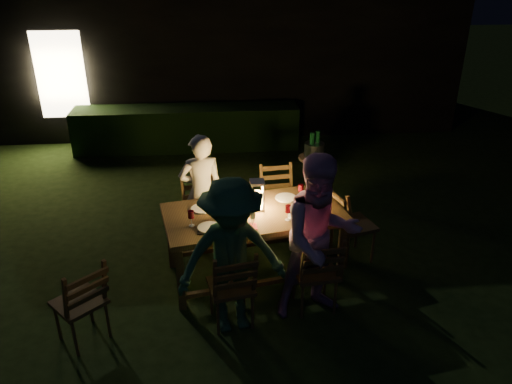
{
  "coord_description": "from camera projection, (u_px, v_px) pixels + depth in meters",
  "views": [
    {
      "loc": [
        -0.02,
        -5.4,
        3.46
      ],
      "look_at": [
        0.45,
        -0.27,
        0.95
      ],
      "focal_mm": 35.0,
      "sensor_mm": 36.0,
      "label": 1
    }
  ],
  "objects": [
    {
      "name": "napkin_right",
      "position": [
        310.0,
        217.0,
        5.43
      ],
      "size": [
        0.18,
        0.14,
        0.01
      ],
      "primitive_type": "cube",
      "color": "red",
      "rests_on": "dining_table"
    },
    {
      "name": "bottle_bucket_a",
      "position": [
        312.0,
        148.0,
        7.45
      ],
      "size": [
        0.07,
        0.07,
        0.32
      ],
      "primitive_type": "cylinder",
      "color": "#0F471E",
      "rests_on": "side_table"
    },
    {
      "name": "phone",
      "position": [
        204.0,
        232.0,
        5.14
      ],
      "size": [
        0.14,
        0.07,
        0.01
      ],
      "primitive_type": "cube",
      "color": "black",
      "rests_on": "dining_table"
    },
    {
      "name": "wineglass_e",
      "position": [
        253.0,
        219.0,
        5.23
      ],
      "size": [
        0.06,
        0.06,
        0.18
      ],
      "primitive_type": null,
      "color": "silver",
      "rests_on": "dining_table"
    },
    {
      "name": "chair_end",
      "position": [
        351.0,
        236.0,
        6.08
      ],
      "size": [
        0.6,
        0.58,
        1.03
      ],
      "rotation": [
        0.0,
        0.0,
        -1.3
      ],
      "color": "#4F321A",
      "rests_on": "ground"
    },
    {
      "name": "ice_bucket",
      "position": [
        314.0,
        150.0,
        7.51
      ],
      "size": [
        0.3,
        0.3,
        0.22
      ],
      "primitive_type": "cylinder",
      "color": "#A5A8AD",
      "rests_on": "side_table"
    },
    {
      "name": "chair_far_right",
      "position": [
        279.0,
        215.0,
        6.59
      ],
      "size": [
        0.48,
        0.51,
        0.99
      ],
      "rotation": [
        0.0,
        0.0,
        3.24
      ],
      "color": "#4F321A",
      "rests_on": "ground"
    },
    {
      "name": "chair_spare",
      "position": [
        83.0,
        315.0,
        4.8
      ],
      "size": [
        0.62,
        0.63,
        0.96
      ],
      "rotation": [
        0.0,
        0.0,
        0.73
      ],
      "color": "#4F321A",
      "rests_on": "ground"
    },
    {
      "name": "bottle_table",
      "position": [
        232.0,
        203.0,
        5.43
      ],
      "size": [
        0.07,
        0.07,
        0.28
      ],
      "primitive_type": "cylinder",
      "color": "#0F471E",
      "rests_on": "dining_table"
    },
    {
      "name": "dining_table",
      "position": [
        254.0,
        218.0,
        5.59
      ],
      "size": [
        2.13,
        1.34,
        0.83
      ],
      "rotation": [
        0.0,
        0.0,
        0.19
      ],
      "color": "#4F321A",
      "rests_on": "ground"
    },
    {
      "name": "wineglass_d",
      "position": [
        301.0,
        191.0,
        5.83
      ],
      "size": [
        0.06,
        0.06,
        0.18
      ],
      "primitive_type": null,
      "color": "#59070F",
      "rests_on": "dining_table"
    },
    {
      "name": "side_table",
      "position": [
        314.0,
        161.0,
        7.59
      ],
      "size": [
        0.47,
        0.47,
        0.63
      ],
      "color": "#8D6946",
      "rests_on": "ground"
    },
    {
      "name": "lantern",
      "position": [
        257.0,
        197.0,
        5.54
      ],
      "size": [
        0.16,
        0.16,
        0.35
      ],
      "color": "white",
      "rests_on": "dining_table"
    },
    {
      "name": "wineglass_b",
      "position": [
        191.0,
        218.0,
        5.24
      ],
      "size": [
        0.06,
        0.06,
        0.18
      ],
      "primitive_type": null,
      "color": "#59070F",
      "rests_on": "dining_table"
    },
    {
      "name": "plate_near_right",
      "position": [
        299.0,
        215.0,
        5.47
      ],
      "size": [
        0.25,
        0.25,
        0.01
      ],
      "primitive_type": "cylinder",
      "color": "white",
      "rests_on": "dining_table"
    },
    {
      "name": "person_opp_right",
      "position": [
        320.0,
        239.0,
        4.93
      ],
      "size": [
        0.97,
        0.82,
        1.77
      ],
      "primitive_type": "imported",
      "rotation": [
        0.0,
        0.0,
        0.19
      ],
      "color": "#CC8CBE",
      "rests_on": "ground"
    },
    {
      "name": "napkin_left",
      "position": [
        249.0,
        227.0,
        5.24
      ],
      "size": [
        0.18,
        0.14,
        0.01
      ],
      "primitive_type": "cube",
      "color": "red",
      "rests_on": "dining_table"
    },
    {
      "name": "wineglass_c",
      "position": [
        288.0,
        213.0,
        5.35
      ],
      "size": [
        0.06,
        0.06,
        0.18
      ],
      "primitive_type": null,
      "color": "#59070F",
      "rests_on": "dining_table"
    },
    {
      "name": "person_house_side",
      "position": [
        201.0,
        192.0,
        6.19
      ],
      "size": [
        0.6,
        0.45,
        1.5
      ],
      "primitive_type": "imported",
      "rotation": [
        0.0,
        0.0,
        3.33
      ],
      "color": "white",
      "rests_on": "ground"
    },
    {
      "name": "plate_far_right",
      "position": [
        286.0,
        198.0,
        5.85
      ],
      "size": [
        0.25,
        0.25,
        0.01
      ],
      "primitive_type": "cylinder",
      "color": "white",
      "rests_on": "dining_table"
    },
    {
      "name": "plate_far_left",
      "position": [
        202.0,
        209.0,
        5.61
      ],
      "size": [
        0.25,
        0.25,
        0.01
      ],
      "primitive_type": "cylinder",
      "color": "white",
      "rests_on": "dining_table"
    },
    {
      "name": "chair_near_left",
      "position": [
        232.0,
        299.0,
        5.02
      ],
      "size": [
        0.51,
        0.53,
        0.96
      ],
      "rotation": [
        0.0,
        0.0,
        0.19
      ],
      "color": "#4F321A",
      "rests_on": "ground"
    },
    {
      "name": "chair_far_left",
      "position": [
        204.0,
        225.0,
        6.34
      ],
      "size": [
        0.55,
        0.57,
        0.99
      ],
      "rotation": [
        0.0,
        0.0,
        3.42
      ],
      "color": "#4F321A",
      "rests_on": "ground"
    },
    {
      "name": "wineglass_a",
      "position": [
        222.0,
        197.0,
        5.69
      ],
      "size": [
        0.06,
        0.06,
        0.18
      ],
      "primitive_type": null,
      "color": "#59070F",
      "rests_on": "dining_table"
    },
    {
      "name": "plate_near_left",
      "position": [
        209.0,
        227.0,
        5.23
      ],
      "size": [
        0.25,
        0.25,
        0.01
      ],
      "primitive_type": "cylinder",
      "color": "white",
      "rests_on": "dining_table"
    },
    {
      "name": "bottle_bucket_b",
      "position": [
        317.0,
        146.0,
        7.53
      ],
      "size": [
        0.07,
        0.07,
        0.32
      ],
      "primitive_type": "cylinder",
      "color": "#0F471E",
      "rests_on": "side_table"
    },
    {
      "name": "chair_near_right",
      "position": [
        315.0,
        284.0,
        5.23
      ],
      "size": [
        0.48,
        0.51,
        0.97
      ],
      "rotation": [
        0.0,
        0.0,
        0.1
      ],
      "color": "#4F321A",
      "rests_on": "ground"
    },
    {
      "name": "garden_envelope",
      "position": [
        210.0,
        43.0,
        11.17
      ],
      "size": [
        40.0,
        40.0,
        3.2
      ],
      "color": "black",
      "rests_on": "ground"
    },
    {
      "name": "person_opp_left",
      "position": [
        232.0,
        258.0,
        4.74
      ],
      "size": [
        1.15,
        0.79,
        1.64
      ],
      "primitive_type": "imported",
      "rotation": [
        0.0,
        0.0,
        0.19
      ],
      "color": "#2E5D3B",
      "rests_on": "ground"
    }
  ]
}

